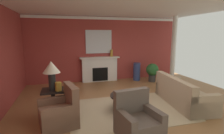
% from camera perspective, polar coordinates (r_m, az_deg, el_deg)
% --- Properties ---
extents(ground_plane, '(8.62, 8.62, 0.00)m').
position_cam_1_polar(ground_plane, '(5.44, 4.55, -12.45)').
color(ground_plane, olive).
extents(wall_fireplace, '(7.23, 0.12, 2.92)m').
position_cam_1_polar(wall_fireplace, '(8.21, -3.22, 5.79)').
color(wall_fireplace, '#9E3833').
rests_on(wall_fireplace, ground_plane).
extents(ceiling_panel, '(7.23, 7.07, 0.06)m').
position_cam_1_polar(ceiling_panel, '(5.37, 3.86, 19.41)').
color(ceiling_panel, white).
extents(crown_moulding, '(7.23, 0.08, 0.12)m').
position_cam_1_polar(crown_moulding, '(8.14, -3.20, 15.48)').
color(crown_moulding, white).
extents(area_rug, '(3.26, 2.31, 0.01)m').
position_cam_1_polar(area_rug, '(5.17, 5.11, -13.60)').
color(area_rug, tan).
rests_on(area_rug, ground_plane).
extents(fireplace, '(1.80, 0.35, 1.13)m').
position_cam_1_polar(fireplace, '(8.10, -4.02, -0.88)').
color(fireplace, white).
rests_on(fireplace, ground_plane).
extents(mantel_mirror, '(1.19, 0.04, 1.04)m').
position_cam_1_polar(mantel_mirror, '(8.07, -4.31, 8.14)').
color(mantel_mirror, silver).
extents(sofa, '(1.12, 2.19, 0.85)m').
position_cam_1_polar(sofa, '(5.86, 21.75, -8.36)').
color(sofa, tan).
rests_on(sofa, ground_plane).
extents(armchair_near_window, '(0.95, 0.95, 0.95)m').
position_cam_1_polar(armchair_near_window, '(4.41, -16.48, -14.07)').
color(armchair_near_window, brown).
rests_on(armchair_near_window, ground_plane).
extents(armchair_facing_fireplace, '(0.90, 0.90, 0.95)m').
position_cam_1_polar(armchair_facing_fireplace, '(3.86, 8.33, -17.47)').
color(armchair_facing_fireplace, brown).
rests_on(armchair_facing_fireplace, ground_plane).
extents(coffee_table, '(1.00, 1.00, 0.45)m').
position_cam_1_polar(coffee_table, '(5.05, 5.17, -10.18)').
color(coffee_table, black).
rests_on(coffee_table, ground_plane).
extents(side_table, '(0.56, 0.56, 0.70)m').
position_cam_1_polar(side_table, '(4.95, -18.44, -10.30)').
color(side_table, black).
rests_on(side_table, ground_plane).
extents(table_lamp, '(0.44, 0.44, 0.75)m').
position_cam_1_polar(table_lamp, '(4.73, -19.00, -0.90)').
color(table_lamp, black).
rests_on(table_lamp, side_table).
extents(vase_tall_corner, '(0.33, 0.33, 0.83)m').
position_cam_1_polar(vase_tall_corner, '(8.35, 7.98, -1.49)').
color(vase_tall_corner, navy).
rests_on(vase_tall_corner, ground_plane).
extents(vase_mantel_right, '(0.12, 0.12, 0.32)m').
position_cam_1_polar(vase_mantel_right, '(8.06, -0.17, 4.52)').
color(vase_mantel_right, '#B7892D').
rests_on(vase_mantel_right, fireplace).
extents(vase_on_side_table, '(0.16, 0.16, 0.22)m').
position_cam_1_polar(vase_on_side_table, '(4.70, -16.95, -6.04)').
color(vase_on_side_table, '#B7892D').
rests_on(vase_on_side_table, side_table).
extents(book_red_cover, '(0.25, 0.17, 0.05)m').
position_cam_1_polar(book_red_cover, '(5.17, 5.55, -8.07)').
color(book_red_cover, maroon).
rests_on(book_red_cover, coffee_table).
extents(potted_plant, '(0.56, 0.56, 0.83)m').
position_cam_1_polar(potted_plant, '(8.25, 12.90, -1.23)').
color(potted_plant, '#333333').
rests_on(potted_plant, ground_plane).
extents(column_white, '(0.20, 0.20, 2.92)m').
position_cam_1_polar(column_white, '(8.35, 19.26, 5.31)').
color(column_white, white).
rests_on(column_white, ground_plane).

